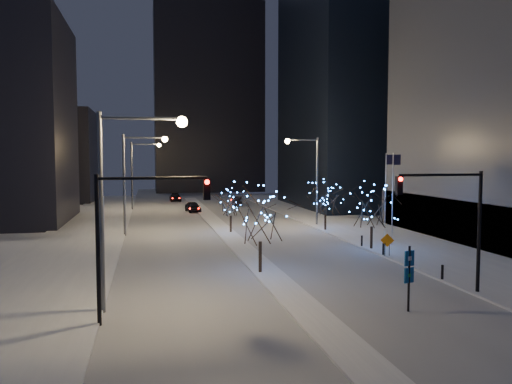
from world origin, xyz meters
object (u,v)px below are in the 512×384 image
object	(u,v)px
holiday_tree_plaza_far	(326,199)
car_mid	(237,201)
street_lamp_east	(309,169)
traffic_signal_west	(133,222)
car_far	(175,197)
holiday_tree_median_far	(231,204)
street_lamp_w_mid	(135,170)
street_lamp_w_far	(139,166)
holiday_tree_median_near	(260,214)
construction_sign	(387,242)
street_lamp_w_near	(123,183)
holiday_tree_plaza_near	(372,206)
car_near	(193,207)
traffic_signal_east	(455,211)
wayfinding_sign	(409,272)

from	to	relation	value
holiday_tree_plaza_far	car_mid	bearing A→B (deg)	98.04
street_lamp_east	traffic_signal_west	bearing A→B (deg)	-121.69
traffic_signal_west	holiday_tree_plaza_far	size ratio (longest dim) A/B	1.26
car_far	holiday_tree_median_far	xyz separation A→B (m)	(3.49, -38.97, 2.35)
street_lamp_w_mid	street_lamp_w_far	distance (m)	25.00
street_lamp_w_mid	traffic_signal_west	bearing A→B (deg)	-88.94
street_lamp_w_far	holiday_tree_median_far	distance (m)	27.55
street_lamp_w_mid	car_mid	size ratio (longest dim) A/B	2.26
car_mid	holiday_tree_median_far	xyz separation A→B (m)	(-5.81, -29.12, 2.29)
holiday_tree_median_near	construction_sign	size ratio (longest dim) A/B	3.64
street_lamp_east	holiday_tree_median_far	distance (m)	10.81
street_lamp_w_near	car_mid	world-z (taller)	street_lamp_w_near
traffic_signal_west	street_lamp_w_near	bearing A→B (deg)	103.96
street_lamp_w_mid	holiday_tree_median_far	world-z (taller)	street_lamp_w_mid
holiday_tree_plaza_near	car_far	bearing A→B (deg)	104.94
holiday_tree_median_near	car_near	bearing A→B (deg)	91.48
holiday_tree_plaza_near	street_lamp_w_mid	bearing A→B (deg)	147.82
street_lamp_w_mid	street_lamp_w_far	xyz separation A→B (m)	(0.00, 25.00, 0.00)
car_mid	holiday_tree_plaza_near	bearing A→B (deg)	103.27
holiday_tree_median_far	holiday_tree_plaza_far	distance (m)	10.02
car_near	holiday_tree_median_near	xyz separation A→B (m)	(1.00, -38.79, 3.26)
street_lamp_w_mid	construction_sign	xyz separation A→B (m)	(19.24, -15.44, -5.30)
car_far	holiday_tree_median_far	size ratio (longest dim) A/B	1.07
street_lamp_w_far	holiday_tree_plaza_near	size ratio (longest dim) A/B	1.76
traffic_signal_east	street_lamp_w_mid	bearing A→B (deg)	124.51
holiday_tree_median_near	holiday_tree_median_far	distance (m)	18.05
street_lamp_w_near	car_far	world-z (taller)	street_lamp_w_near
car_far	holiday_tree_plaza_far	size ratio (longest dim) A/B	0.83
car_near	car_mid	xyz separation A→B (m)	(7.81, 8.34, -0.01)
street_lamp_w_far	street_lamp_east	world-z (taller)	same
street_lamp_east	wayfinding_sign	bearing A→B (deg)	-99.28
street_lamp_w_far	holiday_tree_median_far	size ratio (longest dim) A/B	2.32
street_lamp_east	traffic_signal_west	size ratio (longest dim) A/B	1.43
wayfinding_sign	car_mid	bearing A→B (deg)	73.13
street_lamp_east	traffic_signal_east	size ratio (longest dim) A/B	1.43
holiday_tree_plaza_far	street_lamp_w_far	bearing A→B (deg)	126.59
street_lamp_w_mid	traffic_signal_west	xyz separation A→B (m)	(0.50, -27.00, -1.74)
traffic_signal_east	car_near	distance (m)	47.48
holiday_tree_median_far	traffic_signal_west	bearing A→B (deg)	-108.74
car_mid	wayfinding_sign	size ratio (longest dim) A/B	1.32
holiday_tree_median_near	holiday_tree_plaza_far	bearing A→B (deg)	57.80
street_lamp_east	holiday_tree_plaza_near	xyz separation A→B (m)	(0.42, -15.23, -2.75)
car_near	car_far	distance (m)	18.24
traffic_signal_west	car_near	bearing A→B (deg)	81.63
holiday_tree_plaza_near	holiday_tree_median_far	bearing A→B (deg)	130.81
traffic_signal_east	holiday_tree_plaza_far	distance (m)	24.91
street_lamp_w_mid	street_lamp_w_far	bearing A→B (deg)	90.00
street_lamp_w_near	car_mid	bearing A→B (deg)	74.08
wayfinding_sign	street_lamp_w_near	bearing A→B (deg)	151.80
traffic_signal_west	car_near	xyz separation A→B (m)	(6.94, 47.14, -4.02)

